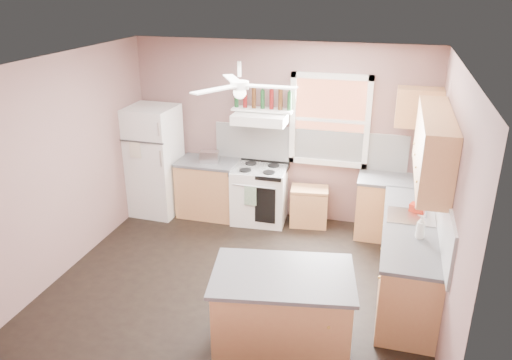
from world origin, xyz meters
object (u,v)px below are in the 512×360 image
(stove, at_px, (260,195))
(cart, at_px, (309,208))
(toaster, at_px, (209,157))
(refrigerator, at_px, (154,161))
(island, at_px, (282,315))

(stove, bearing_deg, cart, -0.40)
(toaster, distance_m, cart, 1.70)
(refrigerator, height_order, toaster, refrigerator)
(refrigerator, bearing_deg, cart, 6.05)
(stove, relative_size, island, 0.67)
(refrigerator, bearing_deg, toaster, 6.07)
(toaster, relative_size, stove, 0.33)
(refrigerator, relative_size, island, 1.35)
(toaster, bearing_deg, cart, -7.45)
(cart, bearing_deg, stove, 176.61)
(stove, height_order, island, same)
(toaster, distance_m, stove, 0.96)
(toaster, bearing_deg, refrigerator, 172.59)
(cart, bearing_deg, toaster, 176.71)
(island, bearing_deg, toaster, 112.76)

